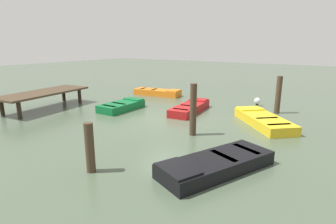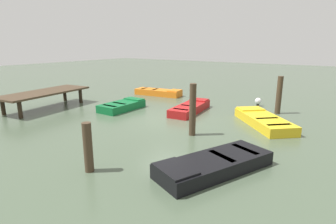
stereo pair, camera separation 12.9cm
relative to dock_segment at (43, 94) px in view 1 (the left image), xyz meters
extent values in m
plane|color=#475642|center=(1.98, -6.90, -0.84)|extent=(80.00, 80.00, 0.00)
cube|color=#423323|center=(0.00, 0.00, 0.06)|extent=(5.14, 2.48, 0.10)
cylinder|color=#2E2318|center=(1.89, 0.90, -0.42)|extent=(0.20, 0.20, 0.85)
cylinder|color=#2E2318|center=(2.05, -0.43, -0.42)|extent=(0.20, 0.20, 0.85)
cylinder|color=#2E2318|center=(-2.05, 0.43, -0.42)|extent=(0.20, 0.20, 0.85)
cylinder|color=#2E2318|center=(-1.89, -0.90, -0.42)|extent=(0.20, 0.20, 0.85)
cube|color=maroon|center=(3.79, -7.09, -0.64)|extent=(3.41, 1.41, 0.40)
cube|color=black|center=(3.79, -7.09, -0.50)|extent=(2.89, 1.12, 0.04)
cube|color=maroon|center=(5.07, -6.94, -0.41)|extent=(0.83, 1.01, 0.06)
cube|color=black|center=(3.54, -7.11, -0.46)|extent=(0.29, 0.83, 0.04)
cube|color=black|center=(2.64, -7.22, -0.46)|extent=(0.29, 0.83, 0.04)
cube|color=#0F602D|center=(2.15, -3.74, -0.64)|extent=(2.64, 1.23, 0.40)
cube|color=orange|center=(2.15, -3.74, -0.50)|extent=(2.24, 0.96, 0.04)
cube|color=#0F602D|center=(3.18, -3.74, -0.41)|extent=(0.58, 1.09, 0.06)
cube|color=#B06E1E|center=(1.95, -3.74, -0.46)|extent=(0.21, 0.95, 0.04)
cube|color=#B06E1E|center=(1.23, -3.75, -0.46)|extent=(0.21, 0.95, 0.04)
cube|color=gold|center=(3.53, -10.97, -0.64)|extent=(3.47, 3.33, 0.40)
cube|color=#4C3319|center=(3.53, -10.97, -0.50)|extent=(2.89, 2.76, 0.04)
cube|color=gold|center=(4.55, -10.05, -0.41)|extent=(1.35, 1.38, 0.06)
cube|color=#42301E|center=(3.34, -11.15, -0.46)|extent=(0.82, 0.88, 0.04)
cube|color=#42301E|center=(2.62, -11.81, -0.46)|extent=(0.82, 0.88, 0.04)
cube|color=black|center=(-1.80, -11.07, -0.64)|extent=(3.72, 2.53, 0.40)
cube|color=gray|center=(-1.80, -11.07, -0.50)|extent=(3.12, 2.07, 0.04)
cube|color=black|center=(-3.06, -10.53, -0.41)|extent=(1.15, 1.35, 0.06)
cube|color=#776E5D|center=(-1.56, -11.17, -0.46)|extent=(0.57, 0.99, 0.04)
cube|color=#776E5D|center=(-0.67, -11.54, -0.46)|extent=(0.57, 0.99, 0.04)
cube|color=orange|center=(6.72, -2.86, -0.64)|extent=(1.43, 3.38, 0.40)
cube|color=black|center=(6.72, -2.86, -0.50)|extent=(1.15, 2.87, 0.04)
cube|color=orange|center=(6.88, -4.13, -0.41)|extent=(1.01, 0.83, 0.06)
cube|color=black|center=(6.69, -2.62, -0.46)|extent=(0.82, 0.30, 0.04)
cube|color=black|center=(6.57, -1.72, -0.46)|extent=(0.82, 0.30, 0.04)
cylinder|color=#423323|center=(0.59, -9.00, 0.19)|extent=(0.26, 0.26, 2.05)
cylinder|color=#423323|center=(-3.81, -8.13, -0.12)|extent=(0.25, 0.25, 1.44)
cylinder|color=#423323|center=(6.06, -10.99, 0.12)|extent=(0.27, 0.27, 1.93)
cylinder|color=#262626|center=(7.21, -9.65, -0.78)|extent=(0.16, 0.16, 0.12)
sphere|color=white|center=(7.21, -9.65, -0.54)|extent=(0.36, 0.36, 0.36)
camera|label=1|loc=(-8.51, -13.85, 2.70)|focal=29.13mm
camera|label=2|loc=(-8.44, -13.96, 2.70)|focal=29.13mm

